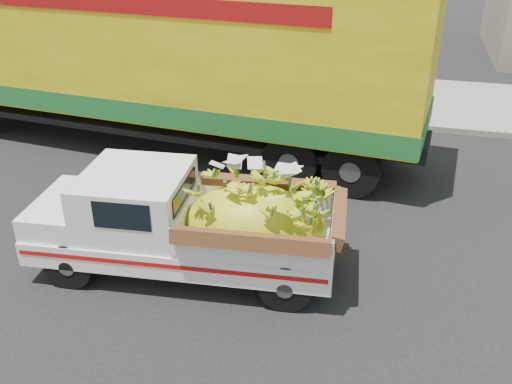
# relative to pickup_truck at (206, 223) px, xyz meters

# --- Properties ---
(ground) EXTENTS (100.00, 100.00, 0.00)m
(ground) POSITION_rel_pickup_truck_xyz_m (-1.34, 0.00, -0.85)
(ground) COLOR black
(ground) RESTS_ON ground
(curb) EXTENTS (60.00, 0.25, 0.15)m
(curb) POSITION_rel_pickup_truck_xyz_m (-1.34, 6.99, -0.78)
(curb) COLOR gray
(curb) RESTS_ON ground
(sidewalk) EXTENTS (60.00, 4.00, 0.14)m
(sidewalk) POSITION_rel_pickup_truck_xyz_m (-1.34, 9.09, -0.78)
(sidewalk) COLOR gray
(sidewalk) RESTS_ON ground
(pickup_truck) EXTENTS (4.64, 2.02, 1.59)m
(pickup_truck) POSITION_rel_pickup_truck_xyz_m (0.00, 0.00, 0.00)
(pickup_truck) COLOR black
(pickup_truck) RESTS_ON ground
(semi_trailer) EXTENTS (12.04, 3.74, 3.80)m
(semi_trailer) POSITION_rel_pickup_truck_xyz_m (-2.68, 4.53, 1.27)
(semi_trailer) COLOR black
(semi_trailer) RESTS_ON ground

